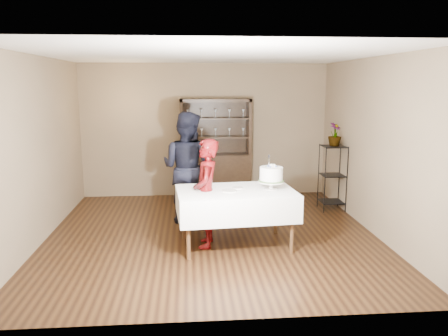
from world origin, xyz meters
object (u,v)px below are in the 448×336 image
Objects in this scene: man at (187,168)px; potted_plant at (335,134)px; cake_table at (236,203)px; cake at (271,175)px; plant_etagere at (332,175)px; woman at (206,193)px; china_hutch at (216,165)px.

man is 2.75m from potted_plant.
cake_table is 2.71m from potted_plant.
potted_plant is (1.47, 1.68, 0.37)m from cake.
plant_etagere is 2.86× the size of potted_plant.
woman is (-0.41, 0.04, 0.14)m from cake_table.
potted_plant reaches higher than woman.
woman reaches higher than plant_etagere.
cake is 1.20× the size of potted_plant.
china_hutch is 3.98× the size of cake.
china_hutch is 1.67× the size of plant_etagere.
man is (-0.69, 1.18, 0.30)m from cake_table.
woman reaches higher than cake.
cake is (0.62, -2.73, 0.36)m from china_hutch.
potted_plant is at bearing -140.71° from man.
china_hutch is at bearing 153.17° from plant_etagere.
cake_table is 3.43× the size of cake.
man is 1.67m from cake.
woman is at bearing 174.13° from cake_table.
woman reaches higher than cake_table.
cake is at bearing -131.17° from potted_plant.
china_hutch is at bearing 153.25° from potted_plant.
plant_etagere is 2.26m from cake.
man reaches higher than potted_plant.
woman is at bearing -145.23° from plant_etagere.
china_hutch reaches higher than man.
potted_plant reaches higher than plant_etagere.
man is at bearing -169.14° from potted_plant.
woman is at bearing -96.31° from china_hutch.
cake_table is 0.64m from cake.
plant_etagere is 2.39× the size of cake.
woman is 3.68× the size of potted_plant.
potted_plant is at bearing -26.75° from china_hutch.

